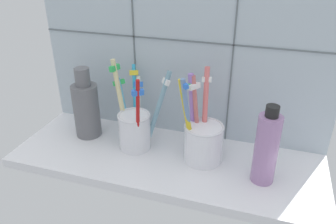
{
  "coord_description": "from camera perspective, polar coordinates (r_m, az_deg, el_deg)",
  "views": [
    {
      "loc": [
        17.98,
        -54.3,
        42.31
      ],
      "look_at": [
        0.0,
        1.76,
        11.73
      ],
      "focal_mm": 35.66,
      "sensor_mm": 36.0,
      "label": 1
    }
  ],
  "objects": [
    {
      "name": "counter_slab",
      "position": [
        0.71,
        -0.44,
        -8.39
      ],
      "size": [
        64.0,
        22.0,
        2.0
      ],
      "primitive_type": "cube",
      "color": "silver",
      "rests_on": "ground"
    },
    {
      "name": "toothbrush_cup_left",
      "position": [
        0.71,
        -5.71,
        -2.31
      ],
      "size": [
        12.51,
        11.89,
        18.92
      ],
      "color": "white",
      "rests_on": "counter_slab"
    },
    {
      "name": "toothbrush_cup_right",
      "position": [
        0.67,
        5.83,
        -4.43
      ],
      "size": [
        9.0,
        8.4,
        18.75
      ],
      "color": "white",
      "rests_on": "counter_slab"
    },
    {
      "name": "ceramic_vase",
      "position": [
        0.77,
        -13.81,
        0.73
      ],
      "size": [
        5.76,
        5.76,
        16.16
      ],
      "color": "slate",
      "rests_on": "counter_slab"
    },
    {
      "name": "soap_bottle",
      "position": [
        0.63,
        16.47,
        -5.93
      ],
      "size": [
        4.26,
        4.26,
        15.5
      ],
      "color": "#A67BB0",
      "rests_on": "counter_slab"
    },
    {
      "name": "tile_wall_back",
      "position": [
        0.71,
        2.56,
        11.34
      ],
      "size": [
        64.0,
        2.2,
        45.0
      ],
      "color": "#B2C1CC",
      "rests_on": "ground"
    }
  ]
}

